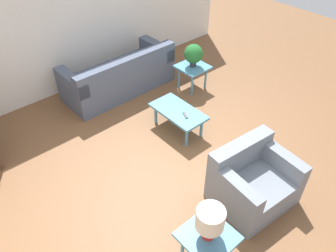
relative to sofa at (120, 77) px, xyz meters
name	(u,v)px	position (x,y,z in m)	size (l,w,h in m)	color
ground_plane	(187,162)	(-2.27, 0.38, -0.31)	(14.00, 14.00, 0.00)	brown
wall_right	(72,16)	(0.79, 0.38, 1.04)	(0.12, 7.20, 2.70)	white
sofa	(120,77)	(0.00, 0.00, 0.00)	(0.91, 2.12, 0.82)	#4C566B
armchair	(252,181)	(-3.28, 0.20, 0.01)	(0.91, 1.05, 0.80)	slate
coffee_table	(178,113)	(-1.60, -0.04, 0.03)	(0.94, 0.50, 0.39)	teal
side_table_plant	(193,69)	(-0.84, -1.11, 0.11)	(0.54, 0.54, 0.49)	teal
side_table_lamp	(207,239)	(-3.52, 1.29, 0.11)	(0.54, 0.54, 0.49)	teal
potted_plant	(193,54)	(-0.84, -1.11, 0.43)	(0.35, 0.35, 0.43)	#333338
table_lamp	(210,220)	(-3.52, 1.29, 0.45)	(0.30, 0.30, 0.42)	red
remote_control	(185,115)	(-1.78, -0.03, 0.09)	(0.16, 0.10, 0.02)	#4C4C51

